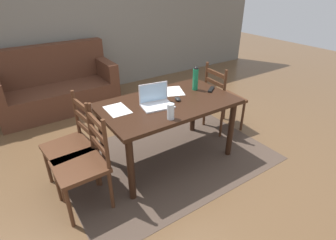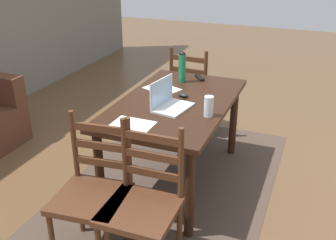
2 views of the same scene
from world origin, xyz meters
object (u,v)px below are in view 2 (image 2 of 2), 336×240
dining_table (175,112)px  chair_left_near (143,205)px  chair_right_far (193,90)px  laptop (168,101)px  drinking_glass (209,106)px  chair_left_far (93,193)px  water_bottle (182,66)px  tv_remote (200,78)px  computer_mouse (183,95)px

dining_table → chair_left_near: (-1.03, -0.17, -0.18)m
chair_right_far → laptop: size_ratio=2.70×
chair_right_far → chair_left_near: 2.08m
dining_table → drinking_glass: (-0.20, -0.33, 0.18)m
chair_left_far → chair_right_far: 2.05m
chair_left_far → water_bottle: size_ratio=3.31×
chair_left_far → tv_remote: (1.64, -0.19, 0.29)m
chair_left_near → computer_mouse: 1.19m
chair_left_far → chair_left_near: (0.00, -0.35, 0.00)m
computer_mouse → chair_left_near: bearing=-155.3°
chair_left_far → water_bottle: (1.49, -0.07, 0.43)m
chair_right_far → dining_table: bearing=-170.2°
dining_table → laptop: (-0.15, 0.00, 0.16)m
laptop → drinking_glass: bearing=-97.2°
chair_left_far → water_bottle: bearing=-2.6°
chair_right_far → computer_mouse: bearing=-167.5°
computer_mouse → chair_left_far: bearing=-172.8°
chair_left_near → water_bottle: 1.58m
chair_left_far → laptop: bearing=-11.2°
tv_remote → laptop: bearing=54.0°
chair_left_far → dining_table: bearing=-9.8°
chair_left_far → chair_left_near: size_ratio=1.00×
chair_right_far → drinking_glass: (-1.22, -0.51, 0.36)m
dining_table → water_bottle: water_bottle is taller
chair_left_far → drinking_glass: chair_left_far is taller
chair_right_far → tv_remote: (-0.41, -0.19, 0.29)m
chair_left_far → water_bottle: 1.56m
laptop → tv_remote: laptop is taller
dining_table → chair_right_far: bearing=9.8°
drinking_glass → dining_table: bearing=59.7°
chair_right_far → chair_left_near: (-2.05, -0.35, 0.00)m
chair_left_far → chair_right_far: bearing=-0.0°
chair_left_near → tv_remote: (1.64, 0.16, 0.29)m
chair_right_far → tv_remote: chair_right_far is taller
chair_left_near → computer_mouse: size_ratio=9.50×
laptop → drinking_glass: 0.34m
drinking_glass → computer_mouse: drinking_glass is taller
chair_left_far → chair_right_far: (2.05, -0.00, 0.00)m
chair_right_far → water_bottle: bearing=-173.3°
chair_left_near → laptop: bearing=11.5°
water_bottle → chair_left_near: bearing=-169.3°
water_bottle → computer_mouse: (-0.35, -0.14, -0.13)m
chair_left_far → drinking_glass: 1.04m
water_bottle → drinking_glass: bearing=-146.0°
chair_left_near → drinking_glass: chair_left_near is taller
chair_left_near → computer_mouse: bearing=7.3°
chair_left_far → laptop: size_ratio=2.70×
drinking_glass → chair_left_far: bearing=148.4°
chair_left_far → computer_mouse: size_ratio=9.50×
laptop → dining_table: bearing=-1.7°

